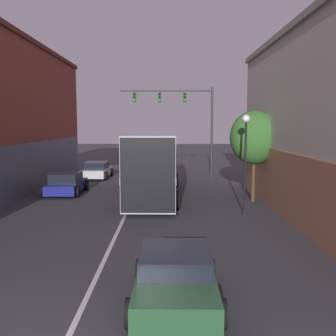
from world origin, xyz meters
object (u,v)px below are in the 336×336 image
Objects in this scene: parked_car_left_mid at (65,184)px; street_lamp at (244,149)px; street_tree_near at (253,138)px; hatchback_foreground at (174,277)px; traffic_signal_gantry at (182,111)px; parked_car_left_near at (95,170)px; bus at (152,161)px.

street_lamp is at bearing -118.83° from parked_car_left_mid.
parked_car_left_mid is 11.76m from street_tree_near.
traffic_signal_gantry is (1.05, 22.74, 4.78)m from hatchback_foreground.
parked_car_left_near reaches higher than hatchback_foreground.
parked_car_left_near is at bearing -4.62° from parked_car_left_mid.
hatchback_foreground is at bearing -174.98° from bus.
bus reaches higher than parked_car_left_near.
street_tree_near is (1.09, 3.11, 0.46)m from street_lamp.
traffic_signal_gantry reaches higher than bus.
parked_car_left_mid is at bearing 24.32° from hatchback_foreground.
street_lamp is 0.94× the size of street_tree_near.
hatchback_foreground is 0.83× the size of street_lamp.
traffic_signal_gantry is 10.91m from street_tree_near.
hatchback_foreground is at bearing -110.13° from street_tree_near.
hatchback_foreground is 10.43m from street_lamp.
parked_car_left_mid reaches higher than parked_car_left_near.
parked_car_left_near is (-5.95, 22.25, 0.03)m from hatchback_foreground.
bus is 2.39× the size of street_lamp.
hatchback_foreground is 0.98× the size of parked_car_left_mid.
street_lamp reaches higher than parked_car_left_mid.
traffic_signal_gantry reaches higher than parked_car_left_near.
parked_car_left_mid is 0.84× the size of street_lamp.
hatchback_foreground is 0.78× the size of street_tree_near.
bus is 2.84× the size of parked_car_left_mid.
traffic_signal_gantry reaches higher than street_tree_near.
street_tree_near reaches higher than parked_car_left_mid.
hatchback_foreground is 0.53× the size of traffic_signal_gantry.
hatchback_foreground is 13.74m from street_tree_near.
street_tree_near is at bearing -70.63° from traffic_signal_gantry.
street_tree_near is (3.57, -10.15, -1.79)m from traffic_signal_gantry.
traffic_signal_gantry is 13.67m from street_lamp.
street_tree_near reaches higher than bus.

